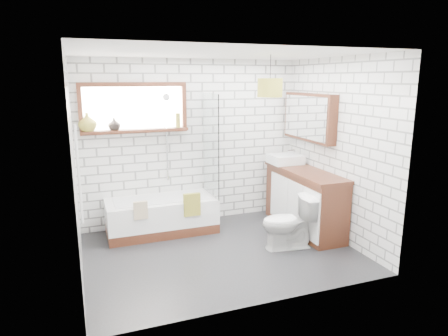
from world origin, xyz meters
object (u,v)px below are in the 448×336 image
object	(u,v)px
bathtub	(162,216)
vanity	(304,200)
basin	(285,159)
pendant	(270,88)
toilet	(288,222)

from	to	relation	value
bathtub	vanity	xyz separation A→B (m)	(2.02, -0.60, 0.20)
basin	pendant	distance (m)	1.58
bathtub	pendant	xyz separation A→B (m)	(1.24, -0.95, 1.85)
basin	pendant	xyz separation A→B (m)	(-0.72, -0.84, 1.12)
toilet	basin	bearing A→B (deg)	162.28
toilet	vanity	bearing A→B (deg)	141.63
bathtub	toilet	xyz separation A→B (m)	(1.46, -1.13, 0.10)
toilet	pendant	size ratio (longest dim) A/B	2.27
bathtub	pendant	distance (m)	2.42
vanity	pendant	bearing A→B (deg)	-156.28
vanity	toilet	distance (m)	0.78
toilet	bathtub	bearing A→B (deg)	-119.78
vanity	pendant	world-z (taller)	pendant
bathtub	toilet	size ratio (longest dim) A/B	2.20
bathtub	toilet	world-z (taller)	toilet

